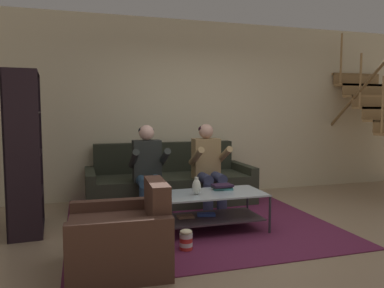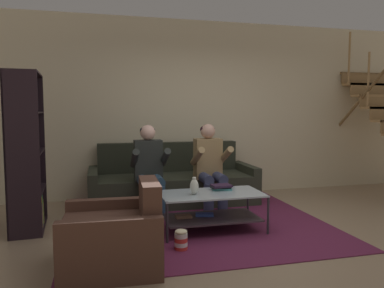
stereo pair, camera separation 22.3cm
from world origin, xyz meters
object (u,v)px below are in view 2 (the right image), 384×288
object	(u,v)px
couch	(173,184)
bookshelf	(23,171)
vase	(194,186)
armchair	(115,238)
person_seated_left	(149,166)
popcorn_tub	(181,240)
coffee_table	(211,206)
person_seated_right	(210,164)
book_stack	(221,187)

from	to	relation	value
couch	bookshelf	xyz separation A→B (m)	(-1.96, -0.86, 0.41)
vase	armchair	distance (m)	1.22
person_seated_left	popcorn_tub	xyz separation A→B (m)	(0.13, -1.41, -0.56)
couch	popcorn_tub	distance (m)	2.00
coffee_table	person_seated_right	bearing A→B (deg)	73.67
couch	bookshelf	world-z (taller)	bookshelf
vase	armchair	world-z (taller)	armchair
coffee_table	couch	bearing A→B (deg)	96.71
vase	bookshelf	distance (m)	2.03
coffee_table	person_seated_left	bearing A→B (deg)	124.04
couch	popcorn_tub	xyz separation A→B (m)	(-0.30, -1.97, -0.19)
couch	vase	world-z (taller)	couch
person_seated_left	armchair	world-z (taller)	person_seated_left
coffee_table	bookshelf	xyz separation A→B (m)	(-2.13, 0.59, 0.40)
person_seated_right	coffee_table	bearing A→B (deg)	-106.33
coffee_table	vase	xyz separation A→B (m)	(-0.21, -0.03, 0.25)
person_seated_right	bookshelf	size ratio (longest dim) A/B	0.66
bookshelf	vase	bearing A→B (deg)	-17.95
person_seated_left	bookshelf	distance (m)	1.56
person_seated_right	popcorn_tub	xyz separation A→B (m)	(-0.73, -1.41, -0.56)
person_seated_left	bookshelf	size ratio (longest dim) A/B	0.66
couch	bookshelf	distance (m)	2.18
person_seated_right	coffee_table	size ratio (longest dim) A/B	1.03
couch	person_seated_right	size ratio (longest dim) A/B	2.03
book_stack	bookshelf	bearing A→B (deg)	168.66
book_stack	armchair	size ratio (longest dim) A/B	0.29
person_seated_left	vase	bearing A→B (deg)	-66.95
vase	book_stack	distance (m)	0.42
person_seated_left	coffee_table	world-z (taller)	person_seated_left
popcorn_tub	coffee_table	bearing A→B (deg)	47.56
coffee_table	popcorn_tub	size ratio (longest dim) A/B	5.50
person_seated_right	coffee_table	xyz separation A→B (m)	(-0.26, -0.89, -0.36)
person_seated_left	person_seated_right	size ratio (longest dim) A/B	1.00
couch	popcorn_tub	bearing A→B (deg)	-98.72
book_stack	armchair	world-z (taller)	armchair
person_seated_right	vase	bearing A→B (deg)	-116.92
book_stack	couch	bearing A→B (deg)	104.63
person_seated_left	bookshelf	world-z (taller)	bookshelf
bookshelf	popcorn_tub	bearing A→B (deg)	-33.65
person_seated_right	bookshelf	distance (m)	2.41
coffee_table	book_stack	bearing A→B (deg)	36.06
couch	armchair	bearing A→B (deg)	-113.69
armchair	popcorn_tub	bearing A→B (deg)	20.68
person_seated_left	person_seated_right	world-z (taller)	person_seated_right
coffee_table	book_stack	distance (m)	0.29
couch	book_stack	world-z (taller)	couch
couch	person_seated_left	bearing A→B (deg)	-127.76
vase	book_stack	xyz separation A→B (m)	(0.38, 0.16, -0.06)
person_seated_right	bookshelf	bearing A→B (deg)	-172.82
popcorn_tub	book_stack	bearing A→B (deg)	44.86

